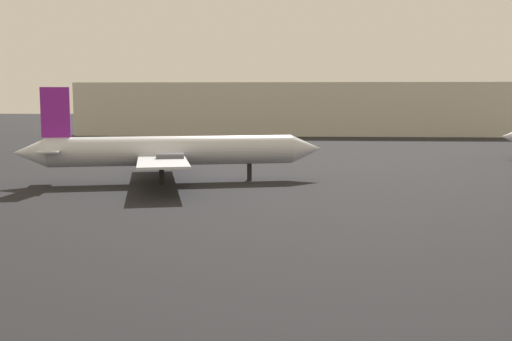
{
  "coord_description": "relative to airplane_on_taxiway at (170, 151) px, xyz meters",
  "views": [
    {
      "loc": [
        0.44,
        -9.17,
        8.53
      ],
      "look_at": [
        -2.42,
        36.35,
        3.06
      ],
      "focal_mm": 42.98,
      "sensor_mm": 36.0,
      "label": 1
    }
  ],
  "objects": [
    {
      "name": "airplane_on_taxiway",
      "position": [
        0.0,
        0.0,
        0.0
      ],
      "size": [
        30.63,
        23.66,
        9.5
      ],
      "rotation": [
        0.0,
        0.0,
        0.23
      ],
      "color": "silver",
      "rests_on": "ground_plane"
    },
    {
      "name": "terminal_building",
      "position": [
        11.67,
        85.86,
        2.72
      ],
      "size": [
        96.29,
        26.71,
        11.75
      ],
      "primitive_type": "cube",
      "color": "beige",
      "rests_on": "ground_plane"
    }
  ]
}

